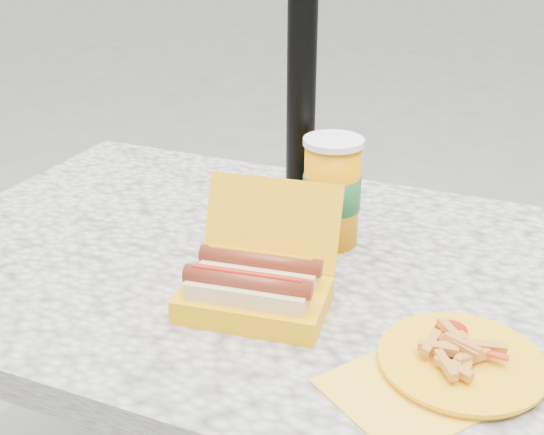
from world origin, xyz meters
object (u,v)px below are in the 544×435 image
at_px(soda_cup, 332,192).
at_px(umbrella_pole, 303,26).
at_px(fries_plate, 456,362).
at_px(hotdog_box, 256,285).

bearing_deg(soda_cup, umbrella_pole, 143.13).
bearing_deg(fries_plate, umbrella_pole, 135.53).
distance_m(umbrella_pole, fries_plate, 0.58).
xyz_separation_m(hotdog_box, fries_plate, (0.29, -0.03, -0.03)).
distance_m(fries_plate, soda_cup, 0.38).
height_order(umbrella_pole, fries_plate, umbrella_pole).
xyz_separation_m(umbrella_pole, fries_plate, (0.34, -0.33, -0.34)).
relative_size(umbrella_pole, hotdog_box, 9.63).
bearing_deg(fries_plate, hotdog_box, 173.94).
distance_m(hotdog_box, fries_plate, 0.29).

